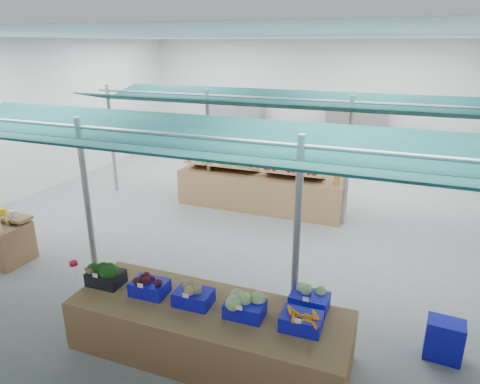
% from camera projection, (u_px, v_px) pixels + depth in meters
% --- Properties ---
extents(floor, '(13.00, 13.00, 0.00)m').
position_uv_depth(floor, '(237.00, 216.00, 10.64)').
color(floor, slate).
rests_on(floor, ground).
extents(hall, '(13.00, 13.00, 13.00)m').
position_uv_depth(hall, '(258.00, 101.00, 11.02)').
color(hall, silver).
rests_on(hall, ground).
extents(pole_grid, '(10.00, 4.60, 3.00)m').
position_uv_depth(pole_grid, '(239.00, 166.00, 8.24)').
color(pole_grid, gray).
rests_on(pole_grid, floor).
extents(awnings, '(9.50, 7.08, 0.30)m').
position_uv_depth(awnings, '(239.00, 116.00, 7.92)').
color(awnings, '#09292A').
rests_on(awnings, pole_grid).
extents(back_shelving_left, '(2.00, 0.50, 2.00)m').
position_uv_depth(back_shelving_left, '(236.00, 127.00, 16.44)').
color(back_shelving_left, '#B23F33').
rests_on(back_shelving_left, floor).
extents(back_shelving_right, '(2.00, 0.50, 2.00)m').
position_uv_depth(back_shelving_right, '(355.00, 136.00, 14.86)').
color(back_shelving_right, '#B23F33').
rests_on(back_shelving_right, floor).
extents(veg_counter, '(3.81, 1.32, 0.74)m').
position_uv_depth(veg_counter, '(209.00, 330.00, 5.81)').
color(veg_counter, olive).
rests_on(veg_counter, floor).
extents(fruit_counter, '(4.27, 1.02, 0.91)m').
position_uv_depth(fruit_counter, '(260.00, 191.00, 10.99)').
color(fruit_counter, olive).
rests_on(fruit_counter, floor).
extents(far_counter, '(4.79, 1.66, 0.85)m').
position_uv_depth(far_counter, '(310.00, 151.00, 15.16)').
color(far_counter, olive).
rests_on(far_counter, floor).
extents(crate_stack, '(0.49, 0.36, 0.57)m').
position_uv_depth(crate_stack, '(444.00, 340.00, 5.76)').
color(crate_stack, '#1012B5').
rests_on(crate_stack, floor).
extents(vendor_left, '(0.62, 0.41, 1.71)m').
position_uv_depth(vendor_left, '(234.00, 161.00, 12.24)').
color(vendor_left, '#1932A4').
rests_on(vendor_left, floor).
extents(vendor_right, '(0.83, 0.65, 1.71)m').
position_uv_depth(vendor_right, '(295.00, 168.00, 11.61)').
color(vendor_right, '#AE1529').
rests_on(vendor_right, floor).
extents(crate_broccoli, '(0.51, 0.41, 0.35)m').
position_uv_depth(crate_broccoli, '(106.00, 274.00, 6.19)').
color(crate_broccoli, black).
rests_on(crate_broccoli, veg_counter).
extents(crate_beets, '(0.51, 0.41, 0.29)m').
position_uv_depth(crate_beets, '(149.00, 286.00, 5.95)').
color(crate_beets, '#1012B5').
rests_on(crate_beets, veg_counter).
extents(crate_celeriac, '(0.51, 0.41, 0.31)m').
position_uv_depth(crate_celeriac, '(193.00, 295.00, 5.72)').
color(crate_celeriac, '#1012B5').
rests_on(crate_celeriac, veg_counter).
extents(crate_cabbage, '(0.51, 0.41, 0.35)m').
position_uv_depth(crate_cabbage, '(245.00, 305.00, 5.46)').
color(crate_cabbage, '#1012B5').
rests_on(crate_cabbage, veg_counter).
extents(crate_carrots, '(0.51, 0.41, 0.29)m').
position_uv_depth(crate_carrots, '(301.00, 321.00, 5.23)').
color(crate_carrots, '#1012B5').
rests_on(crate_carrots, veg_counter).
extents(sparrow, '(0.12, 0.09, 0.11)m').
position_uv_depth(sparrow, '(89.00, 271.00, 6.10)').
color(sparrow, brown).
rests_on(sparrow, crate_broccoli).
extents(pole_ribbon, '(0.12, 0.12, 0.28)m').
position_uv_depth(pole_ribbon, '(73.00, 265.00, 6.07)').
color(pole_ribbon, red).
rests_on(pole_ribbon, pole_grid).
extents(apple_heap_yellow, '(1.90, 0.70, 0.27)m').
position_uv_depth(apple_heap_yellow, '(222.00, 165.00, 11.05)').
color(apple_heap_yellow, '#997247').
rests_on(apple_heap_yellow, fruit_counter).
extents(apple_heap_red, '(1.50, 0.70, 0.27)m').
position_uv_depth(apple_heap_red, '(293.00, 173.00, 10.39)').
color(apple_heap_red, '#997247').
rests_on(apple_heap_red, fruit_counter).
extents(pineapple, '(0.14, 0.14, 0.39)m').
position_uv_depth(pineapple, '(337.00, 177.00, 10.01)').
color(pineapple, '#8C6019').
rests_on(pineapple, fruit_counter).
extents(crate_extra, '(0.51, 0.41, 0.32)m').
position_uv_depth(crate_extra, '(310.00, 298.00, 5.64)').
color(crate_extra, '#1012B5').
rests_on(crate_extra, veg_counter).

